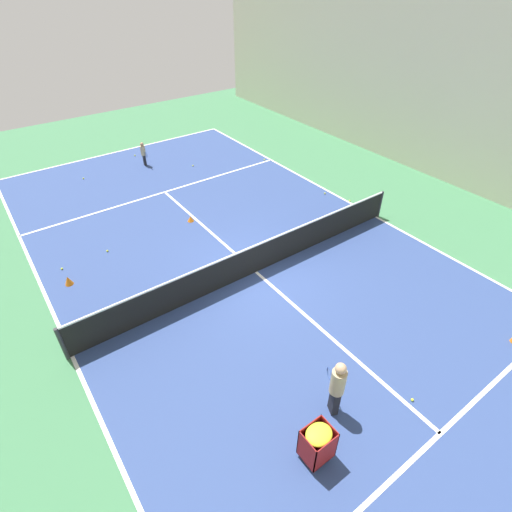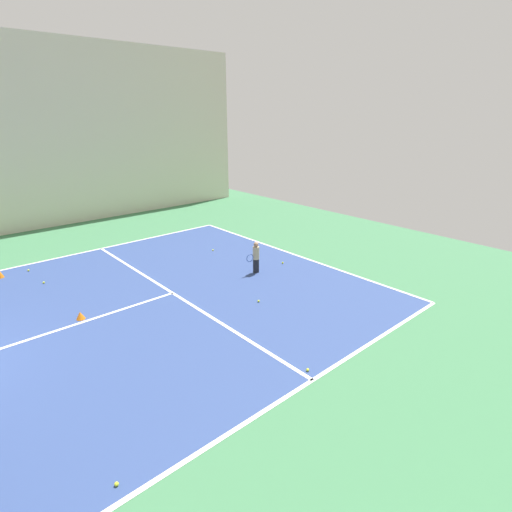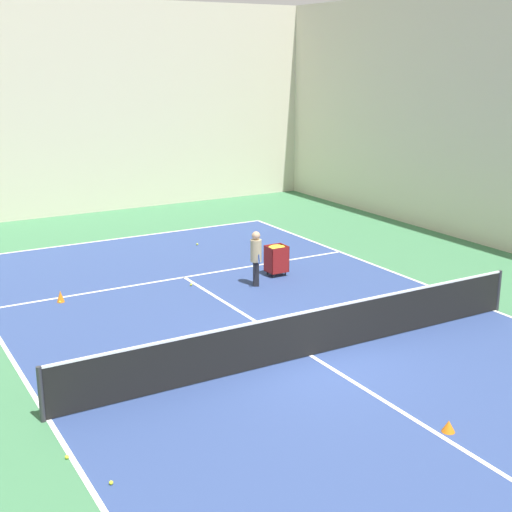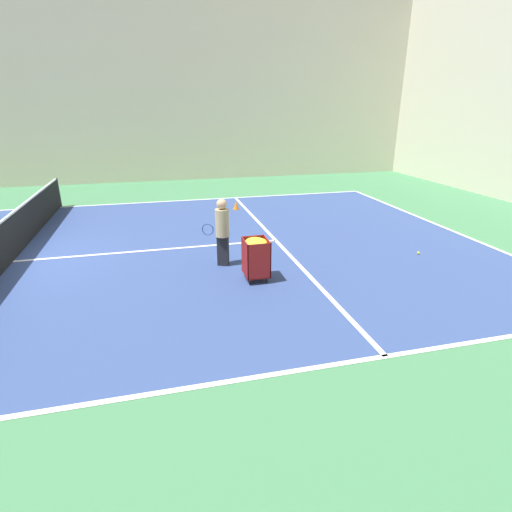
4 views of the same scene
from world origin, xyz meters
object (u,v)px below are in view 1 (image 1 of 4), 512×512
Objects in this scene: tennis_net at (256,258)px; training_cone_1 at (68,280)px; ball_cart at (318,440)px; training_cone_0 at (191,219)px; player_near_baseline at (143,152)px; coach_at_net at (337,385)px.

training_cone_1 is (5.06, -2.93, -0.41)m from tennis_net.
ball_cart reaches higher than training_cone_0.
ball_cart is 9.80m from training_cone_0.
tennis_net is 49.12× the size of training_cone_0.
player_near_baseline is 15.66m from ball_cart.
coach_at_net is at bearing 82.01° from training_cone_0.
tennis_net is at bearing 7.97° from coach_at_net.
player_near_baseline is at bearing -92.69° from tennis_net.
training_cone_0 is at bearing -167.67° from training_cone_1.
training_cone_0 is (-2.29, -9.51, -0.55)m from ball_cart.
coach_at_net is 1.20m from ball_cart.
player_near_baseline is 14.95m from coach_at_net.
training_cone_0 is at bearing -103.55° from ball_cart.
player_near_baseline is 8.87m from training_cone_1.
tennis_net is 39.78× the size of training_cone_1.
tennis_net is 9.85m from player_near_baseline.
tennis_net reaches higher than training_cone_1.
player_near_baseline is at bearing -96.67° from training_cone_0.
player_near_baseline is (-0.46, -9.84, 0.09)m from tennis_net.
coach_at_net is 5.39× the size of training_cone_1.
coach_at_net is at bearing -151.91° from ball_cart.
training_cone_0 is (-1.26, -8.96, -0.81)m from coach_at_net.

